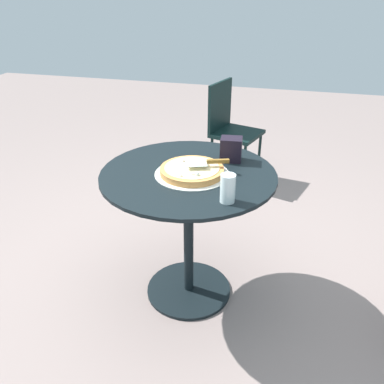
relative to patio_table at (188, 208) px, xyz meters
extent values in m
plane|color=gray|center=(0.00, 0.00, -0.56)|extent=(10.00, 10.00, 0.00)
cylinder|color=black|center=(0.00, 0.00, 0.19)|extent=(0.87, 0.87, 0.02)
cylinder|color=black|center=(0.00, 0.00, -0.18)|extent=(0.05, 0.05, 0.72)
cylinder|color=black|center=(0.00, 0.00, -0.55)|extent=(0.48, 0.48, 0.02)
cylinder|color=silver|center=(0.01, 0.02, 0.20)|extent=(0.37, 0.37, 0.00)
cylinder|color=#D48D49|center=(0.01, 0.02, 0.22)|extent=(0.31, 0.31, 0.03)
cylinder|color=beige|center=(0.01, 0.02, 0.24)|extent=(0.27, 0.27, 0.00)
sphere|color=beige|center=(0.13, 0.00, 0.24)|extent=(0.01, 0.01, 0.01)
sphere|color=silver|center=(0.09, 0.05, 0.24)|extent=(0.01, 0.01, 0.01)
sphere|color=#366E26|center=(-0.04, 0.00, 0.24)|extent=(0.01, 0.01, 0.01)
sphere|color=silver|center=(0.09, 0.07, 0.24)|extent=(0.02, 0.02, 0.02)
sphere|color=silver|center=(-0.04, -0.04, 0.24)|extent=(0.02, 0.02, 0.02)
cube|color=silver|center=(0.01, 0.04, 0.26)|extent=(0.11, 0.12, 0.00)
cube|color=brown|center=(-0.03, 0.14, 0.26)|extent=(0.05, 0.11, 0.02)
cylinder|color=white|center=(0.24, 0.24, 0.26)|extent=(0.06, 0.06, 0.13)
cube|color=black|center=(-0.20, 0.18, 0.26)|extent=(0.10, 0.12, 0.12)
cube|color=black|center=(-1.51, 0.02, -0.12)|extent=(0.46, 0.46, 0.03)
cube|color=black|center=(-1.56, -0.15, 0.10)|extent=(0.36, 0.13, 0.41)
cylinder|color=black|center=(-1.61, 0.21, -0.35)|extent=(0.02, 0.02, 0.42)
cylinder|color=black|center=(-1.32, 0.12, -0.35)|extent=(0.02, 0.02, 0.42)
cylinder|color=black|center=(-1.70, -0.09, -0.35)|extent=(0.02, 0.02, 0.42)
cylinder|color=black|center=(-1.41, -0.18, -0.35)|extent=(0.02, 0.02, 0.42)
camera|label=1|loc=(1.72, 0.47, 1.04)|focal=37.36mm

